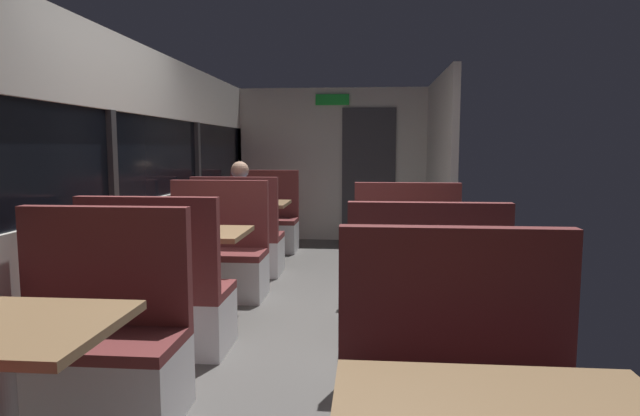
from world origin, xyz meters
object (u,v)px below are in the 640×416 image
dining_table_near_window (0,347)px  bench_rear_aisle_facing_end (424,321)px  bench_far_window_facing_entry (263,227)px  dining_table_rear_aisle (415,251)px  bench_far_window_facing_end (239,245)px  dining_table_far_window (252,210)px  bench_rear_aisle_facing_entry (408,271)px  bench_near_window_facing_entry (94,355)px  bench_mid_window_facing_end (160,305)px  seated_passenger (240,226)px  bench_mid_window_facing_entry (216,262)px  dining_table_mid_window (191,243)px

dining_table_near_window → bench_rear_aisle_facing_end: (1.79, 1.41, -0.31)m
bench_far_window_facing_entry → bench_rear_aisle_facing_end: same height
dining_table_rear_aisle → bench_rear_aisle_facing_end: 0.77m
bench_far_window_facing_end → dining_table_far_window: bearing=90.0°
dining_table_rear_aisle → bench_rear_aisle_facing_entry: bearing=90.0°
bench_near_window_facing_entry → bench_rear_aisle_facing_entry: (1.79, 2.11, 0.00)m
bench_mid_window_facing_end → dining_table_near_window: bearing=-90.0°
dining_table_near_window → bench_near_window_facing_entry: bench_near_window_facing_entry is taller
dining_table_near_window → dining_table_rear_aisle: 2.77m
bench_mid_window_facing_end → bench_rear_aisle_facing_entry: same height
bench_far_window_facing_end → seated_passenger: size_ratio=0.87×
seated_passenger → bench_rear_aisle_facing_end: bearing=-55.3°
bench_far_window_facing_entry → dining_table_rear_aisle: (1.79, -3.21, 0.31)m
bench_far_window_facing_entry → bench_rear_aisle_facing_entry: size_ratio=1.00×
dining_table_near_window → dining_table_far_window: 4.63m
dining_table_far_window → bench_far_window_facing_entry: 0.77m
bench_mid_window_facing_entry → dining_table_far_window: (0.00, 1.61, 0.31)m
bench_near_window_facing_entry → bench_rear_aisle_facing_end: 1.93m
bench_mid_window_facing_entry → bench_mid_window_facing_end: bearing=-90.0°
dining_table_mid_window → bench_far_window_facing_entry: 3.03m
bench_mid_window_facing_end → dining_table_rear_aisle: bench_mid_window_facing_end is taller
bench_far_window_facing_entry → bench_rear_aisle_facing_entry: (1.79, -2.51, 0.00)m
bench_mid_window_facing_entry → dining_table_rear_aisle: 2.03m
dining_table_near_window → dining_table_far_window: (0.00, 4.63, 0.00)m
bench_far_window_facing_end → dining_table_rear_aisle: bench_far_window_facing_end is taller
bench_near_window_facing_entry → bench_far_window_facing_entry: size_ratio=1.00×
bench_mid_window_facing_entry → seated_passenger: bearing=90.0°
bench_mid_window_facing_entry → bench_far_window_facing_end: (0.00, 0.92, 0.00)m
dining_table_near_window → bench_mid_window_facing_end: size_ratio=0.82×
dining_table_mid_window → bench_far_window_facing_end: bearing=90.0°
dining_table_near_window → bench_near_window_facing_entry: bearing=90.0°
dining_table_far_window → bench_far_window_facing_end: bearing=-90.0°
dining_table_near_window → bench_rear_aisle_facing_end: 2.30m
dining_table_mid_window → dining_table_far_window: 2.31m
dining_table_far_window → bench_far_window_facing_end: 0.77m
bench_mid_window_facing_end → bench_mid_window_facing_entry: same height
dining_table_rear_aisle → seated_passenger: 2.60m
bench_near_window_facing_entry → bench_far_window_facing_entry: same height
bench_mid_window_facing_entry → dining_table_mid_window: bearing=-90.0°
bench_far_window_facing_end → bench_far_window_facing_entry: 1.40m
bench_rear_aisle_facing_end → seated_passenger: 3.15m
bench_rear_aisle_facing_entry → bench_mid_window_facing_end: bearing=-146.2°
dining_table_rear_aisle → bench_rear_aisle_facing_end: bench_rear_aisle_facing_end is taller
bench_mid_window_facing_end → bench_mid_window_facing_entry: size_ratio=1.00×
bench_near_window_facing_entry → bench_far_window_facing_entry: 4.63m
dining_table_mid_window → dining_table_rear_aisle: 1.80m
bench_mid_window_facing_end → bench_rear_aisle_facing_end: 1.80m
bench_rear_aisle_facing_entry → dining_table_near_window: bearing=-122.5°
bench_near_window_facing_entry → dining_table_mid_window: 1.64m
dining_table_rear_aisle → dining_table_near_window: bearing=-130.3°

